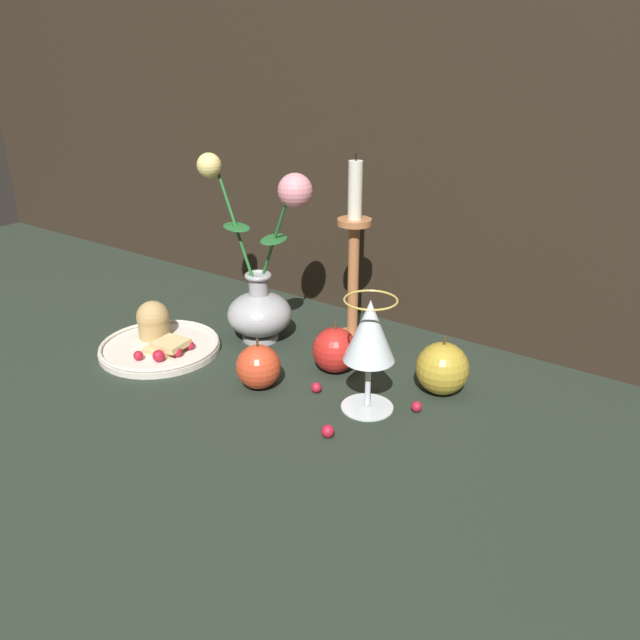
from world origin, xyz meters
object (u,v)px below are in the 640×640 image
Objects in this scene: wine_glass at (370,335)px; apple_beside_vase at (258,367)px; apple_at_table_edge at (442,368)px; candlestick at (353,267)px; vase at (261,290)px; plate_with_pastries at (159,339)px; apple_near_glass at (335,350)px.

apple_beside_vase is at bearing -164.93° from wine_glass.
apple_at_table_edge reaches higher than apple_beside_vase.
candlestick is at bearing 160.32° from apple_at_table_edge.
candlestick is 0.24m from apple_beside_vase.
vase is 0.99× the size of candlestick.
apple_at_table_edge is (0.20, -0.07, -0.10)m from candlestick.
apple_at_table_edge reaches higher than plate_with_pastries.
plate_with_pastries is 2.52× the size of apple_beside_vase.
candlestick is 0.24m from apple_at_table_edge.
candlestick reaches higher than apple_at_table_edge.
wine_glass is at bearing -122.82° from apple_at_table_edge.
wine_glass is 0.22m from candlestick.
candlestick is 3.54× the size of apple_at_table_edge.
wine_glass is at bearing 6.56° from plate_with_pastries.
apple_at_table_edge is (0.23, 0.14, 0.01)m from apple_beside_vase.
apple_beside_vase is (-0.16, -0.04, -0.08)m from wine_glass.
apple_near_glass is (0.17, -0.02, -0.06)m from vase.
apple_near_glass is (0.06, 0.11, 0.00)m from apple_beside_vase.
wine_glass is (0.27, -0.09, 0.02)m from vase.
apple_beside_vase is 0.27m from apple_at_table_edge.
apple_beside_vase is at bearing -120.22° from apple_near_glass.
wine_glass reaches higher than apple_near_glass.
apple_at_table_edge is at bearing 12.12° from apple_near_glass.
vase reaches higher than apple_beside_vase.
candlestick is 4.02× the size of apple_beside_vase.
candlestick reaches higher than apple_beside_vase.
apple_at_table_edge is at bearing 2.31° from vase.
vase reaches higher than apple_near_glass.
wine_glass reaches higher than apple_at_table_edge.
candlestick is (0.25, 0.22, 0.12)m from plate_with_pastries.
vase reaches higher than plate_with_pastries.
apple_near_glass is at bearing -70.68° from candlestick.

